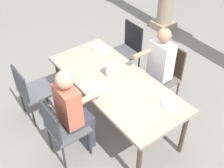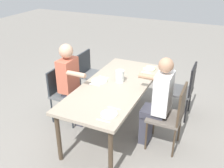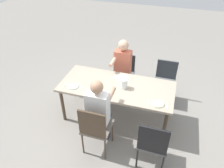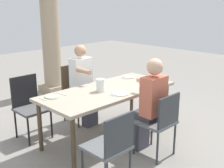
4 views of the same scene
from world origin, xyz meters
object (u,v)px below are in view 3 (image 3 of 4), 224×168
(diner_man_white, at_px, (122,69))
(chair_west_north, at_px, (153,142))
(chair_west_south, at_px, (165,79))
(diner_woman_green, at_px, (100,112))
(plate_2, at_px, (73,86))
(dining_table, at_px, (117,89))
(plate_0, at_px, (158,103))
(chair_mid_north, at_px, (95,127))
(chair_mid_south, at_px, (124,72))
(plate_1, at_px, (122,78))
(water_pitcher, at_px, (124,84))

(diner_man_white, bearing_deg, chair_west_north, 119.85)
(chair_west_north, bearing_deg, chair_west_south, -90.00)
(diner_woman_green, relative_size, plate_2, 6.20)
(dining_table, relative_size, plate_0, 9.32)
(chair_west_north, height_order, plate_2, chair_west_north)
(chair_mid_north, distance_m, diner_man_white, 1.56)
(chair_mid_south, bearing_deg, diner_man_white, 89.08)
(chair_mid_south, height_order, plate_2, chair_mid_south)
(chair_mid_south, bearing_deg, chair_west_north, 117.12)
(dining_table, height_order, chair_west_north, chair_west_north)
(diner_woman_green, distance_m, plate_1, 0.95)
(plate_2, height_order, water_pitcher, water_pitcher)
(dining_table, bearing_deg, chair_mid_north, 84.30)
(diner_man_white, bearing_deg, chair_mid_south, -90.92)
(chair_west_south, bearing_deg, chair_mid_north, 62.92)
(diner_woman_green, bearing_deg, water_pitcher, -108.78)
(diner_man_white, relative_size, plate_2, 6.12)
(plate_1, bearing_deg, water_pitcher, 110.65)
(chair_mid_south, relative_size, plate_2, 4.10)
(diner_man_white, xyz_separation_m, water_pitcher, (-0.23, 0.70, 0.14))
(diner_woman_green, relative_size, plate_0, 6.06)
(dining_table, height_order, water_pitcher, water_pitcher)
(diner_man_white, bearing_deg, chair_west_south, -168.34)
(chair_west_north, relative_size, diner_man_white, 0.71)
(plate_2, bearing_deg, dining_table, -160.99)
(chair_west_north, relative_size, water_pitcher, 5.21)
(diner_woman_green, distance_m, plate_2, 0.78)
(chair_west_north, bearing_deg, diner_man_white, -60.15)
(plate_0, bearing_deg, plate_2, -0.95)
(plate_2, bearing_deg, chair_west_south, -143.97)
(dining_table, distance_m, chair_west_north, 1.20)
(chair_mid_south, distance_m, diner_man_white, 0.26)
(dining_table, height_order, chair_mid_south, chair_mid_south)
(diner_man_white, distance_m, water_pitcher, 0.75)
(dining_table, distance_m, chair_mid_north, 0.89)
(chair_west_south, height_order, plate_1, chair_west_south)
(diner_woman_green, bearing_deg, chair_mid_north, 89.17)
(chair_west_south, xyz_separation_m, diner_woman_green, (0.89, 1.54, 0.20))
(chair_west_south, bearing_deg, plate_2, 36.03)
(dining_table, xyz_separation_m, chair_mid_north, (0.09, 0.87, -0.14))
(chair_mid_north, xyz_separation_m, diner_man_white, (0.00, -1.55, 0.15))
(chair_west_south, bearing_deg, plate_0, 88.01)
(chair_west_south, distance_m, plate_2, 1.92)
(diner_man_white, height_order, water_pitcher, diner_man_white)
(diner_man_white, bearing_deg, plate_0, 131.53)
(chair_mid_south, xyz_separation_m, water_pitcher, (-0.22, 0.88, 0.32))
(chair_mid_south, bearing_deg, chair_mid_north, 90.00)
(chair_mid_south, distance_m, diner_woman_green, 1.55)
(water_pitcher, bearing_deg, diner_woman_green, 71.22)
(chair_mid_south, distance_m, plate_1, 0.66)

